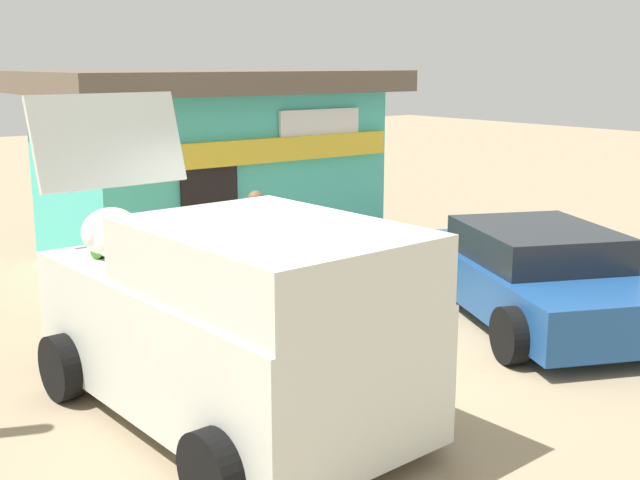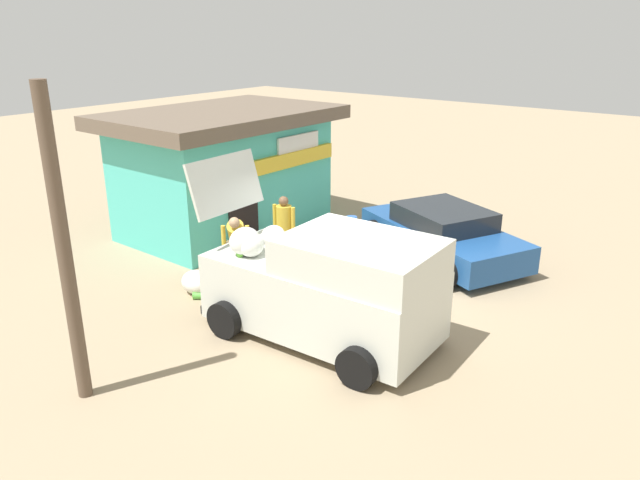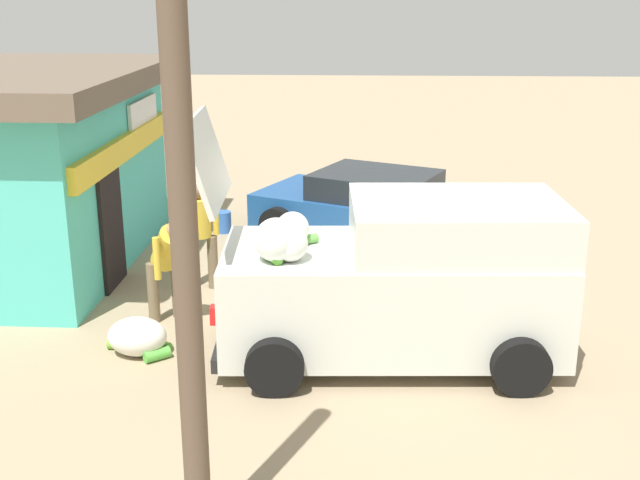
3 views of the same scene
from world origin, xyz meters
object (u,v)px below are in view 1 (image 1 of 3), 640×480
(customer_bending, at_px, (162,254))
(unloaded_banana_pile, at_px, (85,315))
(delivery_van, at_px, (229,319))
(vendor_standing, at_px, (256,240))
(storefront_bar, at_px, (211,162))
(parked_sedan, at_px, (535,275))
(paint_bucket, at_px, (403,260))

(customer_bending, height_order, unloaded_banana_pile, customer_bending)
(delivery_van, distance_m, vendor_standing, 3.48)
(customer_bending, bearing_deg, storefront_bar, 49.68)
(delivery_van, distance_m, unloaded_banana_pile, 3.21)
(storefront_bar, bearing_deg, unloaded_banana_pile, -142.47)
(parked_sedan, bearing_deg, paint_bucket, 83.92)
(vendor_standing, bearing_deg, paint_bucket, 2.75)
(customer_bending, distance_m, paint_bucket, 4.12)
(paint_bucket, bearing_deg, vendor_standing, -177.25)
(delivery_van, relative_size, customer_bending, 2.93)
(parked_sedan, bearing_deg, unloaded_banana_pile, 148.23)
(parked_sedan, xyz_separation_m, unloaded_banana_pile, (-4.73, 2.93, -0.35))
(delivery_van, xyz_separation_m, parked_sedan, (4.60, 0.19, -0.39))
(paint_bucket, bearing_deg, unloaded_banana_pile, 177.51)
(unloaded_banana_pile, bearing_deg, storefront_bar, 37.53)
(storefront_bar, height_order, customer_bending, storefront_bar)
(customer_bending, relative_size, unloaded_banana_pile, 1.75)
(paint_bucket, bearing_deg, storefront_bar, 124.24)
(unloaded_banana_pile, xyz_separation_m, paint_bucket, (5.02, -0.22, -0.03))
(parked_sedan, height_order, vendor_standing, vendor_standing)
(delivery_van, distance_m, parked_sedan, 4.62)
(delivery_van, bearing_deg, parked_sedan, 2.39)
(vendor_standing, bearing_deg, unloaded_banana_pile, 171.04)
(parked_sedan, distance_m, unloaded_banana_pile, 5.57)
(delivery_van, bearing_deg, unloaded_banana_pile, 92.37)
(storefront_bar, relative_size, parked_sedan, 1.28)
(vendor_standing, relative_size, paint_bucket, 4.13)
(parked_sedan, distance_m, customer_bending, 4.68)
(vendor_standing, bearing_deg, customer_bending, 172.83)
(storefront_bar, distance_m, parked_sedan, 5.69)
(vendor_standing, height_order, unloaded_banana_pile, vendor_standing)
(customer_bending, distance_m, unloaded_banana_pile, 1.17)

